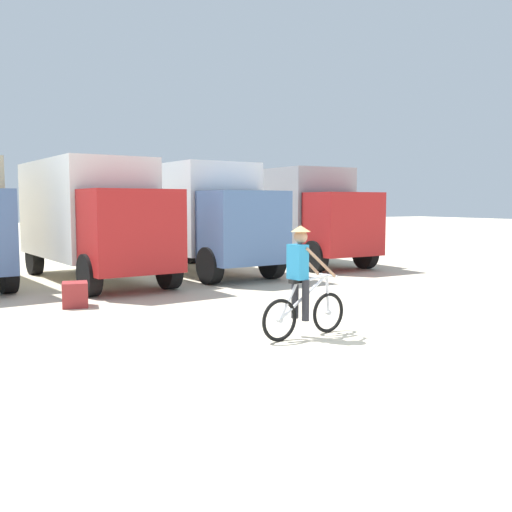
{
  "coord_description": "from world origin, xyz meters",
  "views": [
    {
      "loc": [
        -5.85,
        -6.35,
        2.19
      ],
      "look_at": [
        -0.24,
        3.83,
        1.1
      ],
      "focal_mm": 40.38,
      "sensor_mm": 36.0,
      "label": 1
    }
  ],
  "objects_px": {
    "box_truck_avon_van": "(195,212)",
    "cyclist_orange_shirt": "(302,286)",
    "box_truck_grey_hauler": "(294,211)",
    "supply_crate": "(75,295)",
    "box_truck_white_box": "(91,214)"
  },
  "relations": [
    {
      "from": "box_truck_white_box",
      "to": "supply_crate",
      "type": "bearing_deg",
      "value": -107.99
    },
    {
      "from": "box_truck_avon_van",
      "to": "cyclist_orange_shirt",
      "type": "height_order",
      "value": "box_truck_avon_van"
    },
    {
      "from": "box_truck_avon_van",
      "to": "box_truck_grey_hauler",
      "type": "distance_m",
      "value": 4.21
    },
    {
      "from": "box_truck_grey_hauler",
      "to": "box_truck_white_box",
      "type": "bearing_deg",
      "value": -170.76
    },
    {
      "from": "box_truck_avon_van",
      "to": "supply_crate",
      "type": "bearing_deg",
      "value": -135.75
    },
    {
      "from": "box_truck_white_box",
      "to": "box_truck_avon_van",
      "type": "xyz_separation_m",
      "value": [
        3.32,
        0.48,
        0.0
      ]
    },
    {
      "from": "box_truck_grey_hauler",
      "to": "supply_crate",
      "type": "height_order",
      "value": "box_truck_grey_hauler"
    },
    {
      "from": "box_truck_grey_hauler",
      "to": "supply_crate",
      "type": "bearing_deg",
      "value": -149.14
    },
    {
      "from": "box_truck_avon_van",
      "to": "box_truck_grey_hauler",
      "type": "relative_size",
      "value": 1.02
    },
    {
      "from": "box_truck_white_box",
      "to": "cyclist_orange_shirt",
      "type": "xyz_separation_m",
      "value": [
        1.35,
        -8.62,
        -1.03
      ]
    },
    {
      "from": "box_truck_white_box",
      "to": "supply_crate",
      "type": "xyz_separation_m",
      "value": [
        -1.31,
        -4.03,
        -1.61
      ]
    },
    {
      "from": "supply_crate",
      "to": "cyclist_orange_shirt",
      "type": "bearing_deg",
      "value": -59.93
    },
    {
      "from": "box_truck_avon_van",
      "to": "supply_crate",
      "type": "distance_m",
      "value": 6.66
    },
    {
      "from": "box_truck_avon_van",
      "to": "cyclist_orange_shirt",
      "type": "relative_size",
      "value": 3.81
    },
    {
      "from": "box_truck_avon_van",
      "to": "cyclist_orange_shirt",
      "type": "bearing_deg",
      "value": -102.21
    }
  ]
}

